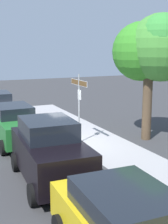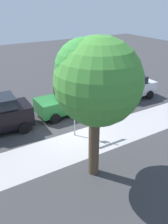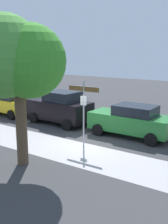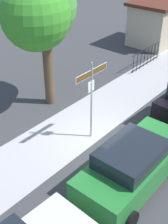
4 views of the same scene
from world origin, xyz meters
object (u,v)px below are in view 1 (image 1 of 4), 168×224
(street_sign, at_px, (79,95))
(shade_tree, at_px, (154,48))
(car_black, at_px, (50,152))
(car_green, at_px, (15,124))

(street_sign, height_order, shade_tree, shade_tree)
(shade_tree, height_order, car_black, shade_tree)
(shade_tree, bearing_deg, car_green, -108.76)
(street_sign, xyz_separation_m, shade_tree, (0.85, 3.40, 2.07))
(street_sign, relative_size, shade_tree, 0.54)
(car_green, bearing_deg, car_black, 0.48)
(street_sign, xyz_separation_m, car_black, (3.59, -2.64, -1.20))
(street_sign, bearing_deg, car_green, -114.43)
(shade_tree, distance_m, car_green, 7.28)
(car_green, xyz_separation_m, car_black, (4.81, 0.04, 0.14))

